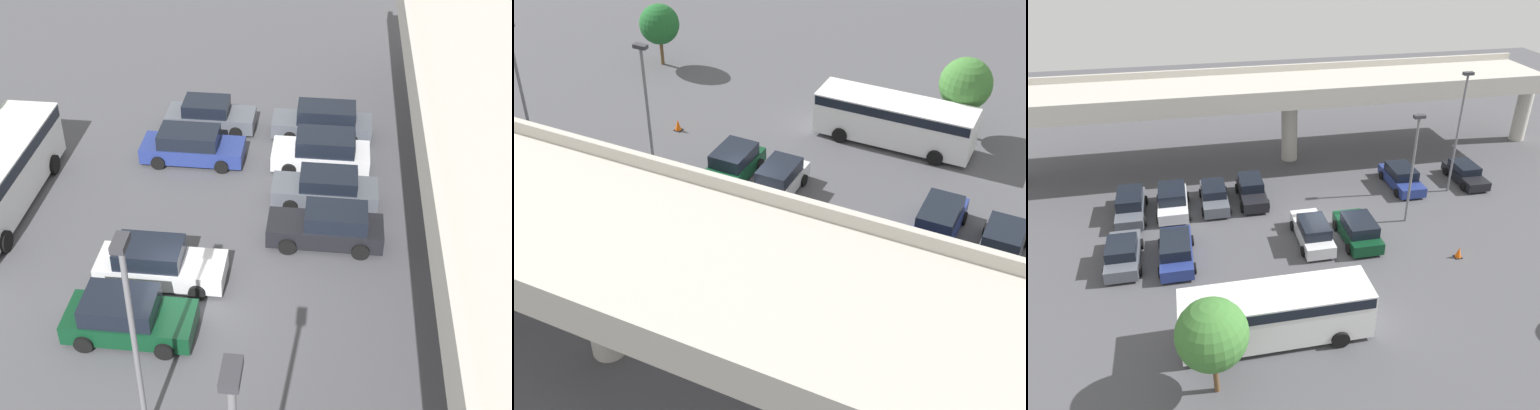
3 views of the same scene
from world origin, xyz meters
TOP-DOWN VIEW (x-y plane):
  - ground_plane at (0.00, 0.00)m, footprint 92.30×92.30m
  - parked_car_0 at (-12.70, -1.15)m, footprint 2.09×4.38m
  - parked_car_1 at (-9.65, -1.49)m, footprint 2.12×4.74m
  - parked_car_2 at (-4.21, 4.99)m, footprint 2.00×4.57m
  - parked_car_3 at (-1.30, -1.18)m, footprint 2.05×4.77m
  - parked_car_4 at (1.52, -1.61)m, footprint 2.20×4.41m
  - parked_car_7 at (-12.57, 4.49)m, footprint 2.03×4.84m
  - parked_car_8 at (-9.75, 4.55)m, footprint 2.23×4.44m
  - parked_car_9 at (-6.88, 4.81)m, footprint 2.00×4.49m
  - lamp_post_near_aisle at (5.47, -0.03)m, footprint 0.70×0.35m

SIDE VIEW (x-z plane):
  - ground_plane at x=0.00m, z-range 0.00..0.00m
  - parked_car_0 at x=-12.70m, z-range -0.05..1.48m
  - parked_car_9 at x=-6.88m, z-range -0.04..1.48m
  - parked_car_3 at x=-1.30m, z-range -0.06..1.56m
  - parked_car_1 at x=-9.65m, z-range -0.03..1.53m
  - parked_car_2 at x=-4.21m, z-range -0.04..1.58m
  - parked_car_4 at x=1.52m, z-range -0.04..1.59m
  - parked_car_7 at x=-12.57m, z-range -0.04..1.60m
  - parked_car_8 at x=-9.75m, z-range -0.04..1.65m
  - lamp_post_near_aisle at x=5.47m, z-range 0.68..8.11m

